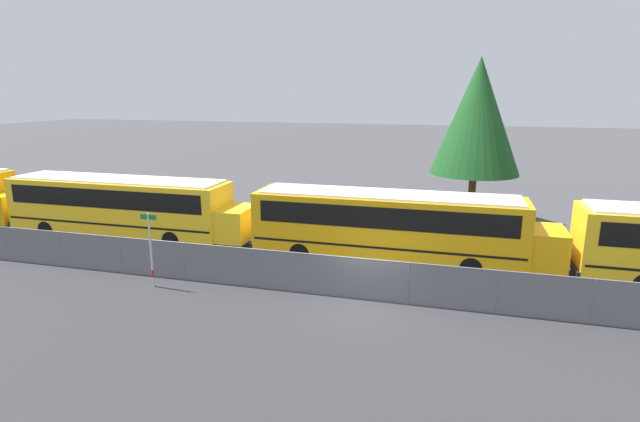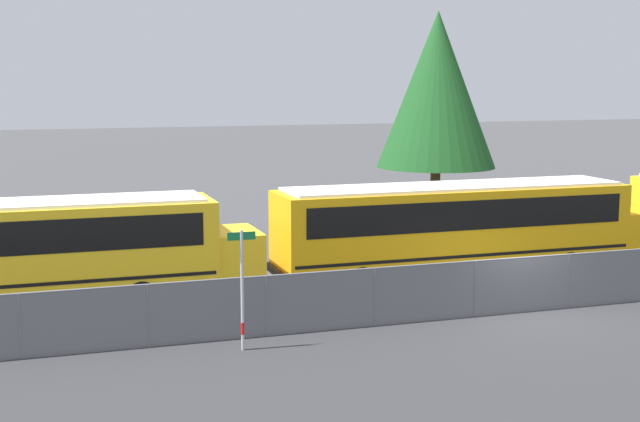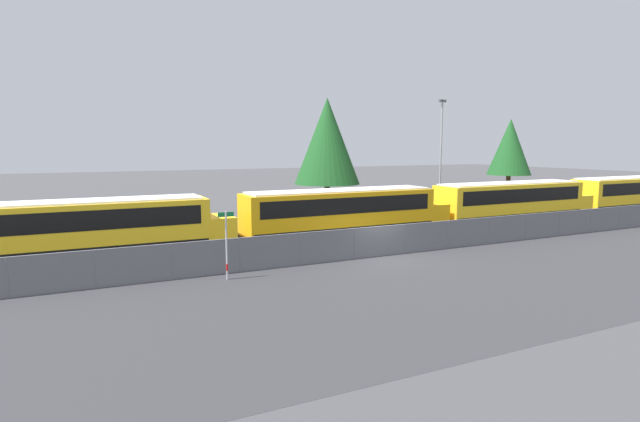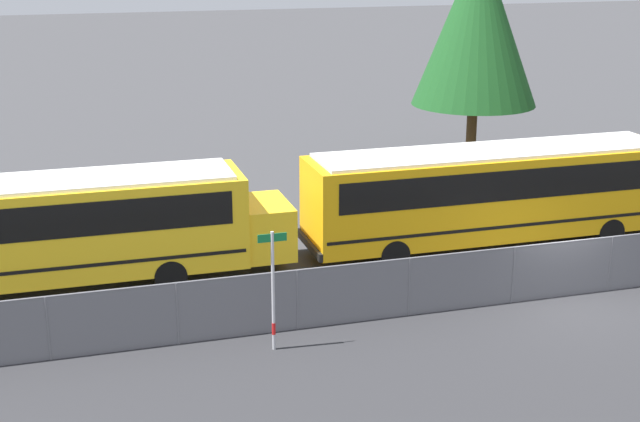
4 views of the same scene
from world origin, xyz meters
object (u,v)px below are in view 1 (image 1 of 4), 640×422
school_bus_1 (124,203)px  tree_1 (477,116)px  street_sign (151,248)px  school_bus_2 (393,222)px

school_bus_1 → tree_1: bearing=27.8°
street_sign → school_bus_2: bearing=31.8°
school_bus_2 → street_sign: (-8.76, -5.43, -0.28)m
tree_1 → school_bus_1: bearing=-152.2°
school_bus_1 → school_bus_2: size_ratio=1.00×
tree_1 → street_sign: bearing=-129.6°
school_bus_1 → street_sign: school_bus_1 is taller
school_bus_1 → school_bus_2: bearing=-0.7°
school_bus_2 → street_sign: 10.31m
school_bus_1 → street_sign: (5.32, -5.61, -0.28)m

